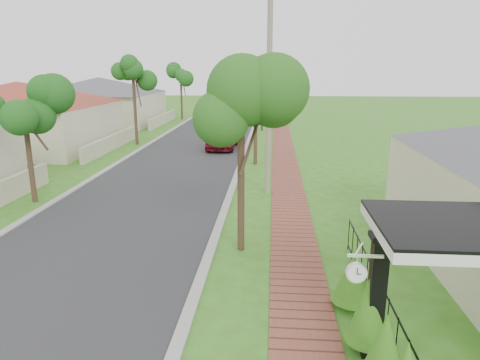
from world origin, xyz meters
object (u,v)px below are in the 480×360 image
at_px(utility_pole, 269,95).
at_px(porch_post, 376,302).
at_px(near_tree, 241,107).
at_px(station_clock, 357,271).
at_px(parked_car_red, 223,137).
at_px(parked_car_white, 245,115).

bearing_deg(utility_pole, porch_post, -78.43).
height_order(porch_post, near_tree, near_tree).
bearing_deg(porch_post, station_clock, -140.67).
relative_size(porch_post, near_tree, 0.46).
bearing_deg(parked_car_red, station_clock, -75.08).
bearing_deg(near_tree, utility_pole, 83.41).
height_order(parked_car_white, station_clock, station_clock).
xyz_separation_m(porch_post, station_clock, (-0.49, -0.40, 0.83)).
bearing_deg(station_clock, utility_pole, 98.79).
distance_m(utility_pole, station_clock, 11.79).
height_order(near_tree, utility_pole, utility_pole).
relative_size(parked_car_red, utility_pole, 0.54).
distance_m(parked_car_white, utility_pole, 27.22).
bearing_deg(utility_pole, parked_car_red, 106.77).
bearing_deg(parked_car_white, station_clock, -82.98).
xyz_separation_m(parked_car_red, utility_pole, (3.30, -10.95, 3.58)).
xyz_separation_m(parked_car_red, parked_car_white, (0.51, 15.87, -0.15)).
height_order(parked_car_red, parked_car_white, parked_car_red).
relative_size(porch_post, station_clock, 3.91).
bearing_deg(station_clock, parked_car_red, 102.76).
bearing_deg(parked_car_white, utility_pole, -83.83).
relative_size(near_tree, utility_pole, 0.64).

